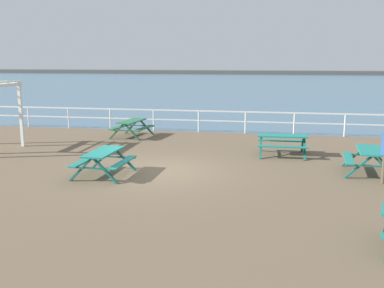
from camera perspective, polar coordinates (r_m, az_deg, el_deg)
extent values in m
cube|color=brown|center=(14.13, -4.47, -3.89)|extent=(30.00, 24.00, 0.20)
cube|color=#476B84|center=(66.12, 7.56, 7.87)|extent=(142.00, 90.00, 0.01)
cube|color=#4C4C47|center=(109.04, 8.84, 9.04)|extent=(142.00, 6.00, 1.80)
cube|color=white|center=(21.38, 0.88, 4.37)|extent=(23.00, 0.06, 0.06)
cube|color=white|center=(21.44, 0.88, 3.11)|extent=(23.00, 0.05, 0.05)
cylinder|color=white|center=(24.71, -20.69, 3.33)|extent=(0.07, 0.07, 1.05)
cylinder|color=white|center=(23.60, -15.90, 3.29)|extent=(0.07, 0.07, 1.05)
cylinder|color=white|center=(22.67, -10.68, 3.22)|extent=(0.07, 0.07, 1.05)
cylinder|color=white|center=(21.95, -5.06, 3.12)|extent=(0.07, 0.07, 1.05)
cylinder|color=white|center=(21.44, 0.88, 2.97)|extent=(0.07, 0.07, 1.05)
cylinder|color=white|center=(21.18, 7.03, 2.79)|extent=(0.07, 0.07, 1.05)
cylinder|color=white|center=(21.17, 13.26, 2.57)|extent=(0.07, 0.07, 1.05)
cylinder|color=white|center=(21.40, 19.42, 2.33)|extent=(0.07, 0.07, 1.05)
cube|color=#1E7A70|center=(16.47, 11.79, 1.08)|extent=(1.81, 0.74, 0.05)
cube|color=#1E7A70|center=(17.13, 11.68, 0.45)|extent=(1.81, 0.30, 0.04)
cube|color=#1E7A70|center=(15.92, 11.84, -0.36)|extent=(1.81, 0.30, 0.04)
cube|color=#165B54|center=(16.96, 14.33, -0.04)|extent=(0.10, 0.79, 0.79)
cube|color=#165B54|center=(16.22, 14.54, -0.54)|extent=(0.10, 0.79, 0.79)
cube|color=#165B54|center=(16.58, 14.44, -0.13)|extent=(0.09, 1.50, 0.04)
cube|color=#165B54|center=(16.89, 9.05, 0.13)|extent=(0.10, 0.79, 0.79)
cube|color=#165B54|center=(16.15, 9.03, -0.37)|extent=(0.10, 0.79, 0.79)
cube|color=#165B54|center=(16.51, 9.05, 0.04)|extent=(0.09, 1.50, 0.04)
cube|color=#1E7A70|center=(13.58, -11.55, -1.01)|extent=(0.75, 1.82, 0.05)
cube|color=#1E7A70|center=(13.90, -13.85, -2.10)|extent=(0.31, 1.81, 0.04)
cube|color=#1E7A70|center=(13.41, -9.07, -2.39)|extent=(0.31, 1.81, 0.04)
cube|color=#165B54|center=(14.50, -11.63, -1.76)|extent=(0.79, 0.10, 0.79)
cube|color=#165B54|center=(14.22, -8.86, -1.92)|extent=(0.79, 0.10, 0.79)
cube|color=#165B54|center=(14.35, -10.26, -1.67)|extent=(1.50, 0.10, 0.04)
cube|color=#165B54|center=(13.13, -14.35, -3.22)|extent=(0.79, 0.10, 0.79)
cube|color=#165B54|center=(12.82, -11.34, -3.44)|extent=(0.79, 0.10, 0.79)
cube|color=#165B54|center=(12.96, -12.87, -3.14)|extent=(1.50, 0.10, 0.04)
cube|color=#286B47|center=(20.20, -7.91, 3.02)|extent=(0.93, 1.87, 0.05)
cube|color=#286B47|center=(20.52, -9.44, 2.25)|extent=(0.49, 1.82, 0.04)
cube|color=#286B47|center=(19.98, -6.28, 2.10)|extent=(0.49, 1.82, 0.04)
cube|color=#1E5035|center=(21.11, -7.88, 2.33)|extent=(0.80, 0.18, 0.79)
cube|color=#1E5035|center=(20.80, -6.01, 2.24)|extent=(0.80, 0.18, 0.79)
cube|color=#1E5035|center=(20.94, -6.95, 2.41)|extent=(1.50, 0.25, 0.04)
cube|color=#1E5035|center=(19.74, -9.84, 1.67)|extent=(0.80, 0.18, 0.79)
cube|color=#1E5035|center=(19.40, -7.88, 1.57)|extent=(0.80, 0.18, 0.79)
cube|color=#1E5035|center=(19.56, -8.87, 1.75)|extent=(1.50, 0.25, 0.04)
cube|color=#1E7A70|center=(14.65, 22.34, -0.75)|extent=(0.87, 1.86, 0.05)
cube|color=#1E7A70|center=(14.65, 19.85, -1.77)|extent=(0.43, 1.82, 0.04)
cube|color=#165B54|center=(15.44, 20.56, -1.47)|extent=(0.80, 0.15, 0.79)
cube|color=#165B54|center=(15.52, 23.32, -1.61)|extent=(0.80, 0.15, 0.79)
cube|color=#165B54|center=(15.47, 21.95, -1.38)|extent=(1.50, 0.20, 0.04)
cube|color=#165B54|center=(13.93, 21.03, -2.81)|extent=(0.80, 0.15, 0.79)
cube|color=#165B54|center=(13.96, 22.58, -2.70)|extent=(1.50, 0.20, 0.04)
cylinder|color=#4C4233|center=(13.68, 23.91, -3.05)|extent=(0.14, 0.14, 0.85)
cylinder|color=#264C8C|center=(13.63, 23.81, 0.11)|extent=(0.09, 0.09, 0.52)
cube|color=white|center=(19.11, -21.51, 3.41)|extent=(0.12, 0.12, 2.50)
cube|color=white|center=(18.08, -23.63, 7.04)|extent=(0.13, 2.44, 0.12)
cube|color=white|center=(18.07, -23.66, 7.42)|extent=(0.09, 2.56, 0.04)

